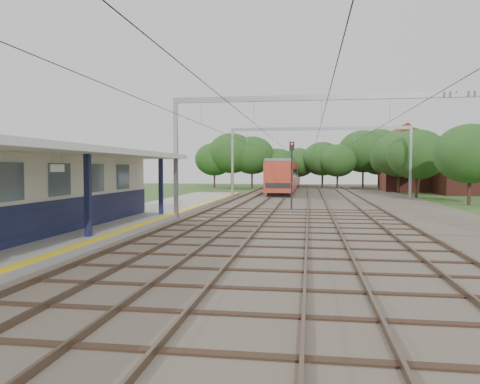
{
  "coord_description": "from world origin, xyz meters",
  "views": [
    {
      "loc": [
        2.57,
        -10.97,
        2.99
      ],
      "look_at": [
        -1.48,
        16.32,
        1.6
      ],
      "focal_mm": 35.0,
      "sensor_mm": 36.0,
      "label": 1
    }
  ],
  "objects": [
    {
      "name": "signal_post",
      "position": [
        1.35,
        21.97,
        3.19
      ],
      "size": [
        0.35,
        0.29,
        4.87
      ],
      "rotation": [
        0.0,
        0.0,
        -0.1
      ],
      "color": "black",
      "rests_on": "ground"
    },
    {
      "name": "tree_band",
      "position": [
        3.84,
        57.12,
        4.92
      ],
      "size": [
        31.72,
        30.88,
        8.82
      ],
      "color": "#382619",
      "rests_on": "ground"
    },
    {
      "name": "platform",
      "position": [
        -7.5,
        14.0,
        0.17
      ],
      "size": [
        5.0,
        52.0,
        0.35
      ],
      "primitive_type": "cube",
      "color": "gray",
      "rests_on": "ground"
    },
    {
      "name": "house_near",
      "position": [
        21.0,
        46.0,
        2.99
      ],
      "size": [
        7.0,
        6.12,
        7.89
      ],
      "color": "brown",
      "rests_on": "ground"
    },
    {
      "name": "house_far",
      "position": [
        16.0,
        52.0,
        3.23
      ],
      "size": [
        8.0,
        6.12,
        8.66
      ],
      "color": "brown",
      "rests_on": "ground"
    },
    {
      "name": "ground",
      "position": [
        0.0,
        0.0,
        0.0
      ],
      "size": [
        160.0,
        160.0,
        0.0
      ],
      "primitive_type": "plane",
      "color": "#2D4C1E",
      "rests_on": "ground"
    },
    {
      "name": "canopy",
      "position": [
        -7.77,
        6.0,
        3.64
      ],
      "size": [
        6.4,
        20.0,
        3.44
      ],
      "color": "#13173D",
      "rests_on": "platform"
    },
    {
      "name": "ballast_bed",
      "position": [
        4.0,
        30.0,
        0.05
      ],
      "size": [
        18.0,
        90.0,
        0.1
      ],
      "primitive_type": "cube",
      "color": "#473D33",
      "rests_on": "ground"
    },
    {
      "name": "yellow_stripe",
      "position": [
        -5.25,
        14.0,
        0.35
      ],
      "size": [
        0.45,
        52.0,
        0.01
      ],
      "primitive_type": "cube",
      "color": "yellow",
      "rests_on": "platform"
    },
    {
      "name": "station_building",
      "position": [
        -8.88,
        7.0,
        2.04
      ],
      "size": [
        3.41,
        18.0,
        3.4
      ],
      "color": "beige",
      "rests_on": "platform"
    },
    {
      "name": "rail_tracks",
      "position": [
        1.5,
        30.0,
        0.18
      ],
      "size": [
        11.8,
        88.0,
        0.15
      ],
      "color": "brown",
      "rests_on": "ballast_bed"
    },
    {
      "name": "catenary_system",
      "position": [
        3.39,
        25.28,
        5.51
      ],
      "size": [
        17.22,
        88.0,
        7.0
      ],
      "color": "gray",
      "rests_on": "ground"
    },
    {
      "name": "train",
      "position": [
        -0.5,
        53.93,
        2.17
      ],
      "size": [
        2.97,
        37.02,
        3.9
      ],
      "color": "black",
      "rests_on": "ballast_bed"
    }
  ]
}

